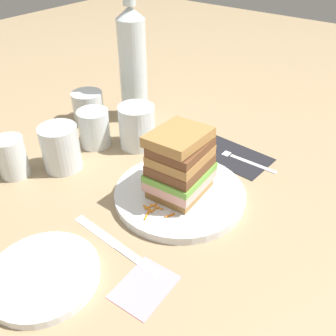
# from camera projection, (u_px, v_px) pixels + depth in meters

# --- Properties ---
(ground_plane) EXTENTS (3.00, 3.00, 0.00)m
(ground_plane) POSITION_uv_depth(u_px,v_px,m) (177.00, 196.00, 0.73)
(ground_plane) COLOR #9E8460
(main_plate) EXTENTS (0.25, 0.25, 0.02)m
(main_plate) POSITION_uv_depth(u_px,v_px,m) (180.00, 194.00, 0.72)
(main_plate) COLOR white
(main_plate) RESTS_ON ground_plane
(sandwich) EXTENTS (0.12, 0.10, 0.13)m
(sandwich) POSITION_uv_depth(u_px,v_px,m) (181.00, 164.00, 0.68)
(sandwich) COLOR #A87A42
(sandwich) RESTS_ON main_plate
(carrot_shred_0) EXTENTS (0.01, 0.03, 0.00)m
(carrot_shred_0) POSITION_uv_depth(u_px,v_px,m) (156.00, 207.00, 0.68)
(carrot_shred_0) COLOR orange
(carrot_shred_0) RESTS_ON main_plate
(carrot_shred_1) EXTENTS (0.03, 0.01, 0.00)m
(carrot_shred_1) POSITION_uv_depth(u_px,v_px,m) (151.00, 209.00, 0.67)
(carrot_shred_1) COLOR orange
(carrot_shred_1) RESTS_ON main_plate
(carrot_shred_2) EXTENTS (0.02, 0.01, 0.00)m
(carrot_shred_2) POSITION_uv_depth(u_px,v_px,m) (147.00, 215.00, 0.66)
(carrot_shred_2) COLOR orange
(carrot_shred_2) RESTS_ON main_plate
(carrot_shred_3) EXTENTS (0.02, 0.01, 0.00)m
(carrot_shred_3) POSITION_uv_depth(u_px,v_px,m) (170.00, 215.00, 0.66)
(carrot_shred_3) COLOR orange
(carrot_shred_3) RESTS_ON main_plate
(carrot_shred_4) EXTENTS (0.01, 0.02, 0.00)m
(carrot_shred_4) POSITION_uv_depth(u_px,v_px,m) (148.00, 209.00, 0.67)
(carrot_shred_4) COLOR orange
(carrot_shred_4) RESTS_ON main_plate
(carrot_shred_5) EXTENTS (0.03, 0.01, 0.00)m
(carrot_shred_5) POSITION_uv_depth(u_px,v_px,m) (151.00, 206.00, 0.68)
(carrot_shred_5) COLOR orange
(carrot_shred_5) RESTS_ON main_plate
(carrot_shred_6) EXTENTS (0.02, 0.01, 0.00)m
(carrot_shred_6) POSITION_uv_depth(u_px,v_px,m) (211.00, 168.00, 0.78)
(carrot_shred_6) COLOR orange
(carrot_shred_6) RESTS_ON main_plate
(carrot_shred_7) EXTENTS (0.01, 0.03, 0.00)m
(carrot_shred_7) POSITION_uv_depth(u_px,v_px,m) (192.00, 172.00, 0.76)
(carrot_shred_7) COLOR orange
(carrot_shred_7) RESTS_ON main_plate
(carrot_shred_8) EXTENTS (0.00, 0.03, 0.00)m
(carrot_shred_8) POSITION_uv_depth(u_px,v_px,m) (205.00, 174.00, 0.76)
(carrot_shred_8) COLOR orange
(carrot_shred_8) RESTS_ON main_plate
(carrot_shred_9) EXTENTS (0.03, 0.02, 0.00)m
(carrot_shred_9) POSITION_uv_depth(u_px,v_px,m) (207.00, 168.00, 0.78)
(carrot_shred_9) COLOR orange
(carrot_shred_9) RESTS_ON main_plate
(carrot_shred_10) EXTENTS (0.02, 0.00, 0.00)m
(carrot_shred_10) POSITION_uv_depth(u_px,v_px,m) (205.00, 176.00, 0.75)
(carrot_shred_10) COLOR orange
(carrot_shred_10) RESTS_ON main_plate
(carrot_shred_11) EXTENTS (0.02, 0.02, 0.00)m
(carrot_shred_11) POSITION_uv_depth(u_px,v_px,m) (199.00, 175.00, 0.76)
(carrot_shred_11) COLOR orange
(carrot_shred_11) RESTS_ON main_plate
(carrot_shred_12) EXTENTS (0.03, 0.02, 0.00)m
(carrot_shred_12) POSITION_uv_depth(u_px,v_px,m) (210.00, 169.00, 0.77)
(carrot_shred_12) COLOR orange
(carrot_shred_12) RESTS_ON main_plate
(carrot_shred_13) EXTENTS (0.02, 0.01, 0.00)m
(carrot_shred_13) POSITION_uv_depth(u_px,v_px,m) (194.00, 173.00, 0.76)
(carrot_shred_13) COLOR orange
(carrot_shred_13) RESTS_ON main_plate
(carrot_shred_14) EXTENTS (0.02, 0.02, 0.00)m
(carrot_shred_14) POSITION_uv_depth(u_px,v_px,m) (196.00, 168.00, 0.78)
(carrot_shred_14) COLOR orange
(carrot_shred_14) RESTS_ON main_plate
(napkin_dark) EXTENTS (0.12, 0.18, 0.00)m
(napkin_dark) POSITION_uv_depth(u_px,v_px,m) (231.00, 155.00, 0.85)
(napkin_dark) COLOR black
(napkin_dark) RESTS_ON ground_plane
(fork) EXTENTS (0.02, 0.17, 0.00)m
(fork) POSITION_uv_depth(u_px,v_px,m) (240.00, 157.00, 0.83)
(fork) COLOR silver
(fork) RESTS_ON napkin_dark
(knife) EXTENTS (0.03, 0.20, 0.00)m
(knife) POSITION_uv_depth(u_px,v_px,m) (118.00, 246.00, 0.62)
(knife) COLOR silver
(knife) RESTS_ON ground_plane
(juice_glass) EXTENTS (0.08, 0.08, 0.10)m
(juice_glass) POSITION_uv_depth(u_px,v_px,m) (137.00, 128.00, 0.86)
(juice_glass) COLOR white
(juice_glass) RESTS_ON ground_plane
(water_bottle) EXTENTS (0.07, 0.07, 0.32)m
(water_bottle) POSITION_uv_depth(u_px,v_px,m) (133.00, 64.00, 0.92)
(water_bottle) COLOR silver
(water_bottle) RESTS_ON ground_plane
(empty_tumbler_0) EXTENTS (0.08, 0.08, 0.10)m
(empty_tumbler_0) POSITION_uv_depth(u_px,v_px,m) (61.00, 148.00, 0.78)
(empty_tumbler_0) COLOR silver
(empty_tumbler_0) RESTS_ON ground_plane
(empty_tumbler_1) EXTENTS (0.08, 0.08, 0.08)m
(empty_tumbler_1) POSITION_uv_depth(u_px,v_px,m) (88.00, 107.00, 0.96)
(empty_tumbler_1) COLOR silver
(empty_tumbler_1) RESTS_ON ground_plane
(empty_tumbler_2) EXTENTS (0.06, 0.06, 0.09)m
(empty_tumbler_2) POSITION_uv_depth(u_px,v_px,m) (12.00, 157.00, 0.76)
(empty_tumbler_2) COLOR silver
(empty_tumbler_2) RESTS_ON ground_plane
(empty_tumbler_3) EXTENTS (0.07, 0.07, 0.09)m
(empty_tumbler_3) POSITION_uv_depth(u_px,v_px,m) (94.00, 128.00, 0.86)
(empty_tumbler_3) COLOR silver
(empty_tumbler_3) RESTS_ON ground_plane
(side_plate) EXTENTS (0.17, 0.17, 0.01)m
(side_plate) POSITION_uv_depth(u_px,v_px,m) (43.00, 275.00, 0.56)
(side_plate) COLOR white
(side_plate) RESTS_ON ground_plane
(napkin_pink) EXTENTS (0.10, 0.07, 0.00)m
(napkin_pink) POSITION_uv_depth(u_px,v_px,m) (144.00, 287.00, 0.55)
(napkin_pink) COLOR pink
(napkin_pink) RESTS_ON ground_plane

